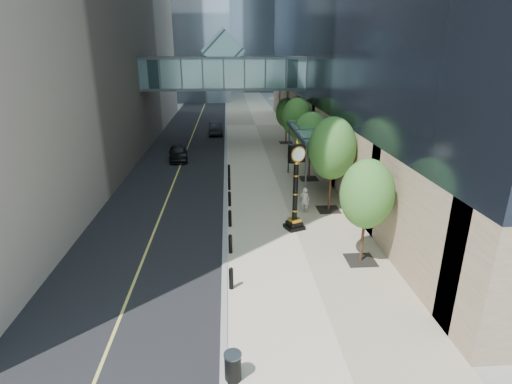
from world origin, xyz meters
TOP-DOWN VIEW (x-y plane):
  - ground at (0.00, 0.00)m, footprint 320.00×320.00m
  - road at (-7.00, 40.00)m, footprint 8.00×180.00m
  - sidewalk at (1.00, 40.00)m, footprint 8.00×180.00m
  - curb at (-3.00, 40.00)m, footprint 0.25×180.00m
  - skywalk at (-3.00, 28.00)m, footprint 17.00×4.20m
  - entrance_canopy at (3.48, 14.00)m, footprint 3.00×8.00m
  - bollard_row at (-2.70, 9.00)m, footprint 0.20×16.20m
  - street_trees at (3.60, 15.41)m, footprint 2.89×28.42m
  - street_clock at (0.96, 6.85)m, footprint 1.24×1.24m
  - trash_bin at (-2.70, -4.00)m, footprint 0.59×0.59m
  - pedestrian at (1.97, 9.21)m, footprint 0.71×0.60m
  - car_near at (-7.37, 22.66)m, footprint 2.13×4.28m
  - car_far at (-4.20, 34.49)m, footprint 1.76×4.64m

SIDE VIEW (x-z plane):
  - ground at x=0.00m, z-range 0.00..0.00m
  - road at x=-7.00m, z-range 0.00..0.02m
  - sidewalk at x=1.00m, z-range 0.00..0.06m
  - curb at x=-3.00m, z-range 0.00..0.07m
  - bollard_row at x=-2.70m, z-range 0.06..0.96m
  - trash_bin at x=-2.70m, z-range 0.06..0.96m
  - car_near at x=-7.37m, z-range 0.02..1.42m
  - car_far at x=-4.20m, z-range 0.02..1.53m
  - pedestrian at x=1.97m, z-range 0.06..1.71m
  - street_clock at x=0.96m, z-range -0.28..4.82m
  - street_trees at x=3.60m, z-range 0.75..6.69m
  - entrance_canopy at x=3.48m, z-range 2.00..6.38m
  - skywalk at x=-3.00m, z-range 4.81..10.61m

